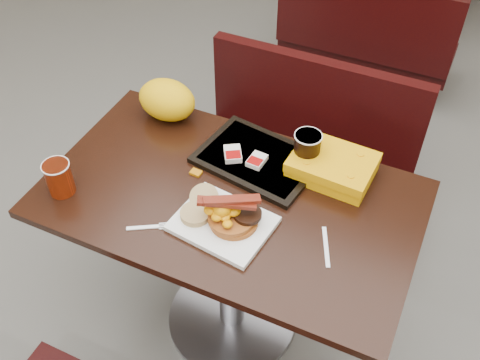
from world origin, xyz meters
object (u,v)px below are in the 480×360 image
at_px(tray, 258,159).
at_px(coffee_cup_far, 307,149).
at_px(bench_near_n, 298,152).
at_px(paper_bag, 167,100).
at_px(platter, 223,224).
at_px(table_near, 231,266).
at_px(hashbrown_sleeve_right, 257,161).
at_px(bench_far_s, 370,27).
at_px(hashbrown_sleeve_left, 233,154).
at_px(pancake_stack, 234,219).
at_px(coffee_cup_near, 59,178).
at_px(fork, 143,228).
at_px(clamshell, 332,166).
at_px(knife, 326,247).

relative_size(tray, coffee_cup_far, 3.31).
bearing_deg(bench_near_n, paper_bag, -131.56).
distance_m(bench_near_n, platter, 0.91).
bearing_deg(paper_bag, coffee_cup_far, -4.23).
bearing_deg(table_near, hashbrown_sleeve_right, 81.64).
height_order(bench_far_s, hashbrown_sleeve_left, hashbrown_sleeve_left).
height_order(pancake_stack, coffee_cup_near, coffee_cup_near).
distance_m(bench_far_s, hashbrown_sleeve_left, 1.80).
bearing_deg(bench_near_n, coffee_cup_near, -118.82).
relative_size(fork, clamshell, 0.51).
bearing_deg(coffee_cup_far, clamshell, 0.19).
distance_m(fork, coffee_cup_far, 0.59).
xyz_separation_m(knife, clamshell, (-0.08, 0.30, 0.03)).
xyz_separation_m(pancake_stack, hashbrown_sleeve_left, (-0.13, 0.26, -0.00)).
height_order(bench_far_s, knife, knife).
bearing_deg(table_near, fork, -128.25).
height_order(tray, hashbrown_sleeve_right, hashbrown_sleeve_right).
xyz_separation_m(table_near, knife, (0.35, -0.07, 0.38)).
xyz_separation_m(platter, paper_bag, (-0.41, 0.39, 0.07)).
bearing_deg(coffee_cup_far, bench_far_s, 95.85).
height_order(platter, hashbrown_sleeve_left, hashbrown_sleeve_left).
bearing_deg(coffee_cup_far, tray, -164.23).
xyz_separation_m(table_near, pancake_stack, (0.07, -0.11, 0.41)).
xyz_separation_m(pancake_stack, clamshell, (0.20, 0.34, 0.00)).
relative_size(coffee_cup_far, clamshell, 0.45).
distance_m(platter, knife, 0.32).
bearing_deg(coffee_cup_near, bench_far_s, 76.69).
relative_size(table_near, fork, 8.79).
height_order(tray, clamshell, clamshell).
xyz_separation_m(table_near, tray, (0.02, 0.19, 0.38)).
xyz_separation_m(bench_near_n, paper_bag, (-0.38, -0.43, 0.46)).
bearing_deg(clamshell, coffee_cup_near, -147.03).
height_order(bench_far_s, platter, platter).
height_order(platter, pancake_stack, pancake_stack).
bearing_deg(hashbrown_sleeve_left, clamshell, -18.24).
distance_m(platter, tray, 0.31).
distance_m(hashbrown_sleeve_right, paper_bag, 0.42).
distance_m(table_near, pancake_stack, 0.43).
bearing_deg(knife, paper_bag, -138.18).
height_order(bench_near_n, pancake_stack, pancake_stack).
relative_size(knife, hashbrown_sleeve_left, 1.96).
xyz_separation_m(coffee_cup_near, tray, (0.52, 0.39, -0.05)).
bearing_deg(table_near, coffee_cup_near, -157.59).
bearing_deg(fork, tray, 34.24).
bearing_deg(tray, knife, -28.58).
bearing_deg(clamshell, paper_bag, 179.59).
relative_size(pancake_stack, coffee_cup_far, 1.24).
bearing_deg(coffee_cup_near, table_near, 22.41).
bearing_deg(bench_near_n, tray, -88.05).
relative_size(coffee_cup_near, paper_bag, 0.54).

